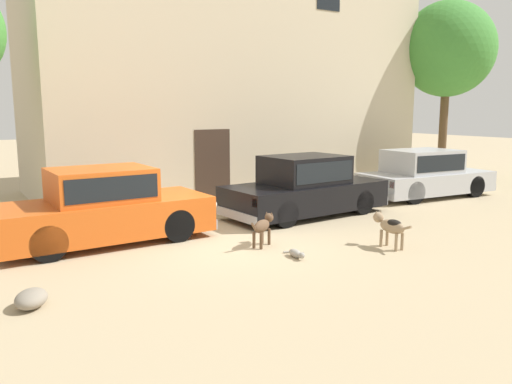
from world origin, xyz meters
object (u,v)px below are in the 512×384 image
parked_sedan_nearest (104,206)px  acacia_tree_right (448,50)px  stray_cat (296,254)px  parked_sedan_second (305,186)px  stray_dog_tan (390,225)px  stray_dog_spotted (263,226)px  parked_sedan_third (424,173)px

parked_sedan_nearest → acacia_tree_right: size_ratio=0.66×
parked_sedan_nearest → stray_cat: size_ratio=6.94×
stray_cat → acacia_tree_right: acacia_tree_right is taller
parked_sedan_nearest → acacia_tree_right: 14.25m
parked_sedan_second → acacia_tree_right: (8.40, 2.50, 4.06)m
acacia_tree_right → stray_dog_tan: bearing=-146.8°
stray_dog_spotted → stray_dog_tan: bearing=-67.8°
stray_cat → acacia_tree_right: bearing=123.9°
stray_dog_tan → stray_dog_spotted: bearing=55.1°
parked_sedan_nearest → acacia_tree_right: acacia_tree_right is taller
parked_sedan_third → acacia_tree_right: 5.90m
parked_sedan_nearest → parked_sedan_third: size_ratio=0.98×
parked_sedan_nearest → stray_cat: parked_sedan_nearest is taller
parked_sedan_nearest → stray_dog_tan: size_ratio=4.30×
parked_sedan_nearest → parked_sedan_second: parked_sedan_second is taller
stray_dog_tan → stray_cat: bearing=78.2°
parked_sedan_second → stray_dog_spotted: size_ratio=5.34×
parked_sedan_nearest → stray_dog_spotted: bearing=-38.2°
stray_dog_spotted → parked_sedan_second: bearing=4.9°
stray_cat → acacia_tree_right: size_ratio=0.10×
parked_sedan_second → stray_dog_tan: parked_sedan_second is taller
stray_dog_spotted → stray_dog_tan: 2.46m
parked_sedan_second → parked_sedan_third: parked_sedan_second is taller
stray_dog_spotted → parked_sedan_nearest: bearing=110.8°
parked_sedan_second → parked_sedan_third: (4.77, 0.26, -0.02)m
parked_sedan_nearest → parked_sedan_third: (9.81, 0.23, -0.02)m
acacia_tree_right → parked_sedan_nearest: bearing=-169.6°
parked_sedan_second → stray_dog_tan: 3.35m
parked_sedan_third → stray_dog_spotted: size_ratio=5.29×
parked_sedan_third → parked_sedan_second: bearing=-172.5°
stray_dog_spotted → stray_dog_tan: (2.01, -1.42, 0.04)m
parked_sedan_nearest → parked_sedan_third: bearing=-0.1°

